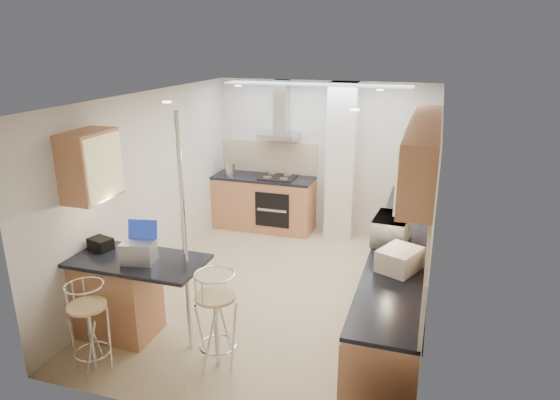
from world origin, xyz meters
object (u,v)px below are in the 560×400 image
(laptop, at_px, (139,252))
(bread_bin, at_px, (399,259))
(microwave, at_px, (392,230))
(bar_stool_near, at_px, (90,328))
(bar_stool_end, at_px, (216,320))

(laptop, distance_m, bread_bin, 2.64)
(microwave, height_order, bar_stool_near, microwave)
(bread_bin, bearing_deg, microwave, 125.68)
(bar_stool_near, xyz_separation_m, bar_stool_end, (1.13, 0.44, 0.04))
(laptop, relative_size, bar_stool_end, 0.31)
(microwave, distance_m, bar_stool_end, 2.20)
(bread_bin, bearing_deg, bar_stool_end, -129.63)
(laptop, relative_size, bread_bin, 0.76)
(laptop, bearing_deg, bread_bin, 3.12)
(bar_stool_near, bearing_deg, microwave, 48.96)
(bar_stool_near, bearing_deg, bar_stool_end, 33.73)
(microwave, bearing_deg, bar_stool_near, 131.10)
(bar_stool_near, distance_m, bar_stool_end, 1.22)
(microwave, distance_m, bread_bin, 0.70)
(bar_stool_end, xyz_separation_m, bread_bin, (1.64, 0.82, 0.52))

